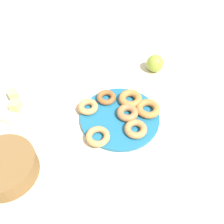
% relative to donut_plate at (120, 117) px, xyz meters
% --- Properties ---
extents(ground_plane, '(2.40, 2.40, 0.00)m').
position_rel_donut_plate_xyz_m(ground_plane, '(0.00, 0.00, -0.01)').
color(ground_plane, beige).
extents(donut_plate, '(0.30, 0.30, 0.01)m').
position_rel_donut_plate_xyz_m(donut_plate, '(0.00, 0.00, 0.00)').
color(donut_plate, '#1E6B93').
rests_on(donut_plate, ground_plane).
extents(donut_0, '(0.11, 0.11, 0.02)m').
position_rel_donut_plate_xyz_m(donut_0, '(0.09, 0.04, 0.02)').
color(donut_0, '#995B2D').
rests_on(donut_0, donut_plate).
extents(donut_1, '(0.12, 0.12, 0.03)m').
position_rel_donut_plate_xyz_m(donut_1, '(0.01, -0.11, 0.02)').
color(donut_1, '#BC7A3D').
rests_on(donut_1, donut_plate).
extents(donut_2, '(0.10, 0.10, 0.03)m').
position_rel_donut_plate_xyz_m(donut_2, '(-0.00, -0.03, 0.02)').
color(donut_2, '#B27547').
rests_on(donut_2, donut_plate).
extents(donut_3, '(0.11, 0.11, 0.02)m').
position_rel_donut_plate_xyz_m(donut_3, '(-0.08, -0.04, 0.02)').
color(donut_3, '#C6844C').
rests_on(donut_3, donut_plate).
extents(donut_4, '(0.11, 0.11, 0.02)m').
position_rel_donut_plate_xyz_m(donut_4, '(-0.08, 0.09, 0.02)').
color(donut_4, tan).
rests_on(donut_4, donut_plate).
extents(donut_5, '(0.13, 0.13, 0.03)m').
position_rel_donut_plate_xyz_m(donut_5, '(0.07, -0.06, 0.02)').
color(donut_5, '#BC7A3D').
rests_on(donut_5, donut_plate).
extents(donut_6, '(0.10, 0.10, 0.02)m').
position_rel_donut_plate_xyz_m(donut_6, '(0.06, 0.11, 0.02)').
color(donut_6, tan).
rests_on(donut_6, donut_plate).
extents(basket, '(0.24, 0.24, 0.07)m').
position_rel_donut_plate_xyz_m(basket, '(-0.15, 0.40, 0.03)').
color(basket, brown).
rests_on(basket, ground_plane).
extents(fruit_bowl, '(0.17, 0.17, 0.03)m').
position_rel_donut_plate_xyz_m(fruit_bowl, '(0.12, 0.38, 0.01)').
color(fruit_bowl, silver).
rests_on(fruit_bowl, ground_plane).
extents(melon_chunk_left, '(0.05, 0.05, 0.04)m').
position_rel_donut_plate_xyz_m(melon_chunk_left, '(0.09, 0.38, 0.04)').
color(melon_chunk_left, '#DBD67A').
rests_on(melon_chunk_left, fruit_bowl).
extents(melon_chunk_right, '(0.05, 0.05, 0.04)m').
position_rel_donut_plate_xyz_m(melon_chunk_right, '(0.15, 0.39, 0.04)').
color(melon_chunk_right, '#DBD67A').
rests_on(melon_chunk_right, fruit_bowl).
extents(apple, '(0.08, 0.08, 0.08)m').
position_rel_donut_plate_xyz_m(apple, '(0.25, -0.21, 0.03)').
color(apple, '#93AD38').
rests_on(apple, ground_plane).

